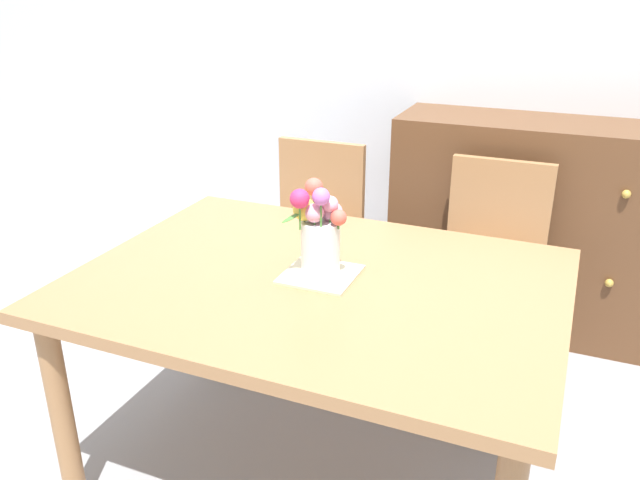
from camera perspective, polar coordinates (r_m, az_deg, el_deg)
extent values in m
plane|color=#939399|center=(2.41, -0.13, -19.16)|extent=(12.00, 12.00, 0.00)
cube|color=silver|center=(3.34, 11.24, 18.68)|extent=(7.00, 0.10, 2.80)
cube|color=#9E7047|center=(2.01, -0.15, -3.87)|extent=(1.49, 1.10, 0.04)
cylinder|color=#9E7047|center=(2.20, -21.96, -14.18)|extent=(0.07, 0.07, 0.69)
cylinder|color=#9E7047|center=(2.82, -8.88, -4.22)|extent=(0.07, 0.07, 0.69)
cylinder|color=#9E7047|center=(2.47, 18.89, -9.44)|extent=(0.07, 0.07, 0.69)
cube|color=#9E7047|center=(2.93, -1.33, -0.40)|extent=(0.42, 0.42, 0.04)
cylinder|color=#9E7047|center=(2.83, 0.57, -6.71)|extent=(0.04, 0.04, 0.44)
cylinder|color=#9E7047|center=(2.97, -5.90, -5.36)|extent=(0.04, 0.04, 0.44)
cylinder|color=#9E7047|center=(3.13, 3.08, -3.73)|extent=(0.04, 0.04, 0.44)
cylinder|color=#9E7047|center=(3.25, -2.89, -2.64)|extent=(0.04, 0.04, 0.44)
cube|color=#9E7047|center=(3.02, 0.13, 4.90)|extent=(0.42, 0.04, 0.42)
cube|color=#9E7047|center=(2.73, 14.55, -2.98)|extent=(0.42, 0.42, 0.04)
cylinder|color=#9E7047|center=(2.67, 17.27, -9.75)|extent=(0.04, 0.04, 0.44)
cylinder|color=#9E7047|center=(2.71, 9.66, -8.46)|extent=(0.04, 0.04, 0.44)
cylinder|color=#9E7047|center=(2.99, 18.09, -6.25)|extent=(0.04, 0.04, 0.44)
cylinder|color=#9E7047|center=(3.02, 11.30, -5.15)|extent=(0.04, 0.04, 0.44)
cube|color=#9E7047|center=(2.82, 15.63, 2.77)|extent=(0.42, 0.04, 0.42)
cube|color=brown|center=(3.18, 19.30, 0.98)|extent=(1.40, 0.44, 1.00)
sphere|color=#B7933D|center=(2.90, 13.72, 5.43)|extent=(0.04, 0.04, 0.04)
sphere|color=#B7933D|center=(2.88, 25.55, 3.69)|extent=(0.04, 0.04, 0.04)
sphere|color=#B7933D|center=(3.04, 13.03, -1.79)|extent=(0.04, 0.04, 0.04)
sphere|color=#B7933D|center=(3.01, 24.29, -3.51)|extent=(0.04, 0.04, 0.04)
cube|color=beige|center=(2.01, 0.00, -3.05)|extent=(0.22, 0.22, 0.01)
cylinder|color=silver|center=(1.97, 0.00, -0.69)|extent=(0.12, 0.12, 0.17)
sphere|color=#EA9EBC|center=(1.91, 0.89, 3.21)|extent=(0.05, 0.05, 0.05)
cylinder|color=#478438|center=(1.93, 0.89, 2.25)|extent=(0.01, 0.01, 0.07)
sphere|color=#EFD14C|center=(1.93, -1.37, 2.76)|extent=(0.07, 0.07, 0.07)
cylinder|color=#478438|center=(1.94, -1.36, 2.08)|extent=(0.01, 0.01, 0.05)
sphere|color=#E55B4C|center=(1.90, 1.66, 2.01)|extent=(0.05, 0.05, 0.05)
cylinder|color=#478438|center=(1.91, 1.65, 1.50)|extent=(0.01, 0.01, 0.04)
sphere|color=#B266C6|center=(1.87, 0.09, 3.88)|extent=(0.05, 0.05, 0.05)
cylinder|color=#478438|center=(1.88, 0.09, 2.35)|extent=(0.01, 0.01, 0.11)
sphere|color=#E55B4C|center=(1.95, -0.54, 4.75)|extent=(0.06, 0.06, 0.06)
cylinder|color=#478438|center=(1.97, -0.54, 3.28)|extent=(0.01, 0.01, 0.11)
sphere|color=#E55B4C|center=(1.95, -0.58, 2.51)|extent=(0.05, 0.05, 0.05)
cylinder|color=#478438|center=(1.96, -0.58, 2.05)|extent=(0.01, 0.01, 0.03)
sphere|color=#D12D66|center=(1.87, -1.81, 3.69)|extent=(0.06, 0.06, 0.06)
cylinder|color=#478438|center=(1.89, -1.80, 2.29)|extent=(0.01, 0.01, 0.10)
sphere|color=#EA9EBC|center=(1.95, 1.07, 2.48)|extent=(0.07, 0.07, 0.07)
cylinder|color=#478438|center=(1.96, 1.07, 2.03)|extent=(0.01, 0.01, 0.03)
sphere|color=#EA9EBC|center=(1.90, -0.50, 2.42)|extent=(0.06, 0.06, 0.06)
cylinder|color=#478438|center=(1.91, -0.50, 1.75)|extent=(0.01, 0.01, 0.05)
ellipsoid|color=#478438|center=(1.90, -2.50, 2.03)|extent=(0.07, 0.06, 0.03)
ellipsoid|color=#478438|center=(1.98, -0.09, 2.75)|extent=(0.05, 0.07, 0.03)
ellipsoid|color=#478438|center=(2.02, -0.67, 2.57)|extent=(0.06, 0.07, 0.01)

